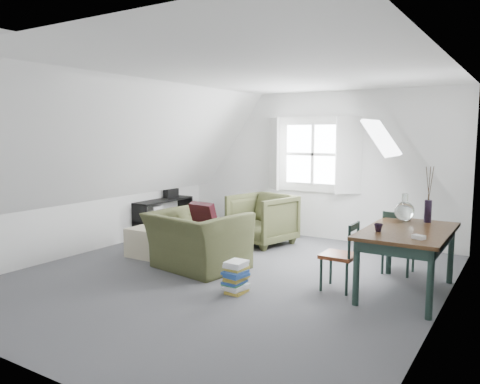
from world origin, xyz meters
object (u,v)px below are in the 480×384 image
Objects in this scene: armchair_near at (198,268)px; ottoman at (155,241)px; magazine_stack at (236,277)px; media_shelf at (161,219)px; dining_table at (408,238)px; dining_chair_near at (342,255)px; dining_chair_far at (398,241)px; armchair_far at (262,244)px.

armchair_near is 1.00m from ottoman.
armchair_near is at bearing 150.69° from magazine_stack.
dining_table is at bearing -13.59° from media_shelf.
dining_table is 1.85× the size of dining_chair_near.
magazine_stack is (2.79, -1.88, -0.11)m from media_shelf.
dining_chair_near is at bearing 74.21° from dining_chair_far.
dining_chair_near is 0.64× the size of media_shelf.
ottoman is 1.77× the size of magazine_stack.
armchair_near is at bearing -82.18° from dining_chair_near.
armchair_near is 2.29m from media_shelf.
ottoman reaches higher than magazine_stack.
dining_chair_far is at bearing -4.45° from media_shelf.
magazine_stack is (-1.37, -1.73, -0.25)m from dining_chair_far.
dining_chair_near is at bearing -0.52° from ottoman.
dining_chair_far reaches higher than media_shelf.
media_shelf is at bearing 3.38° from dining_chair_far.
dining_chair_near is (-0.66, -0.28, -0.22)m from dining_table.
magazine_stack is (-0.98, -0.72, -0.24)m from dining_chair_near.
armchair_far is 1.13× the size of dining_chair_near.
ottoman is 2.90m from dining_chair_near.
armchair_near is at bearing -12.30° from ottoman.
media_shelf is at bearing 146.12° from magazine_stack.
dining_chair_far is at bearing 1.69° from armchair_far.
dining_chair_near is at bearing -153.06° from dining_table.
dining_chair_far is at bearing 16.68° from ottoman.
dining_chair_near reaches higher than dining_table.
dining_chair_near is 2.22× the size of magazine_stack.
armchair_near is 1.47× the size of dining_chair_near.
armchair_near is 1.11m from magazine_stack.
magazine_stack is (1.91, -0.74, -0.03)m from ottoman.
dining_table is at bearing -11.67° from armchair_far.
magazine_stack is at bearing -51.41° from dining_chair_near.
dining_chair_near reaches higher than armchair_far.
armchair_far is at bearing -81.97° from armchair_near.
magazine_stack is at bearing -36.27° from media_shelf.
dining_chair_near is (2.89, -0.03, 0.21)m from ottoman.
dining_table is at bearing -160.46° from armchair_near.
dining_chair_far is (2.29, -0.49, 0.43)m from armchair_far.
armchair_far is at bearing -6.73° from dining_chair_far.
armchair_far is at bearing 56.04° from ottoman.
magazine_stack is at bearing 56.91° from dining_chair_far.
ottoman is 2.05m from magazine_stack.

